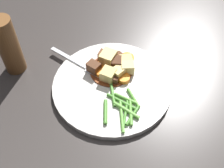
# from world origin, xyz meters

# --- Properties ---
(ground_plane) EXTENTS (3.00, 3.00, 0.00)m
(ground_plane) POSITION_xyz_m (0.00, 0.00, 0.00)
(ground_plane) COLOR #383330
(dinner_plate) EXTENTS (0.27, 0.27, 0.01)m
(dinner_plate) POSITION_xyz_m (0.00, 0.00, 0.01)
(dinner_plate) COLOR white
(dinner_plate) RESTS_ON ground_plane
(stew_sauce) EXTENTS (0.10, 0.10, 0.00)m
(stew_sauce) POSITION_xyz_m (0.04, -0.00, 0.01)
(stew_sauce) COLOR brown
(stew_sauce) RESTS_ON dinner_plate
(carrot_slice_0) EXTENTS (0.03, 0.03, 0.01)m
(carrot_slice_0) POSITION_xyz_m (0.01, -0.03, 0.02)
(carrot_slice_0) COLOR orange
(carrot_slice_0) RESTS_ON dinner_plate
(carrot_slice_1) EXTENTS (0.05, 0.05, 0.01)m
(carrot_slice_1) POSITION_xyz_m (0.05, 0.02, 0.02)
(carrot_slice_1) COLOR orange
(carrot_slice_1) RESTS_ON dinner_plate
(carrot_slice_2) EXTENTS (0.03, 0.03, 0.01)m
(carrot_slice_2) POSITION_xyz_m (0.03, 0.02, 0.02)
(carrot_slice_2) COLOR orange
(carrot_slice_2) RESTS_ON dinner_plate
(carrot_slice_3) EXTENTS (0.05, 0.05, 0.01)m
(carrot_slice_3) POSITION_xyz_m (0.07, -0.04, 0.02)
(carrot_slice_3) COLOR orange
(carrot_slice_3) RESTS_ON dinner_plate
(potato_chunk_0) EXTENTS (0.05, 0.05, 0.04)m
(potato_chunk_0) POSITION_xyz_m (0.06, 0.01, 0.03)
(potato_chunk_0) COLOR #E5CC7A
(potato_chunk_0) RESTS_ON dinner_plate
(potato_chunk_1) EXTENTS (0.03, 0.03, 0.03)m
(potato_chunk_1) POSITION_xyz_m (0.03, -0.04, 0.03)
(potato_chunk_1) COLOR #E5CC7A
(potato_chunk_1) RESTS_ON dinner_plate
(potato_chunk_2) EXTENTS (0.04, 0.04, 0.03)m
(potato_chunk_2) POSITION_xyz_m (0.02, -0.02, 0.03)
(potato_chunk_2) COLOR #E5CC7A
(potato_chunk_2) RESTS_ON dinner_plate
(potato_chunk_3) EXTENTS (0.04, 0.03, 0.02)m
(potato_chunk_3) POSITION_xyz_m (0.05, -0.04, 0.03)
(potato_chunk_3) COLOR #DBBC6B
(potato_chunk_3) RESTS_ON dinner_plate
(potato_chunk_4) EXTENTS (0.04, 0.04, 0.03)m
(potato_chunk_4) POSITION_xyz_m (0.02, 0.01, 0.03)
(potato_chunk_4) COLOR #DBBC6B
(potato_chunk_4) RESTS_ON dinner_plate
(meat_chunk_0) EXTENTS (0.04, 0.04, 0.03)m
(meat_chunk_0) POSITION_xyz_m (0.04, 0.04, 0.03)
(meat_chunk_0) COLOR #56331E
(meat_chunk_0) RESTS_ON dinner_plate
(meat_chunk_1) EXTENTS (0.03, 0.03, 0.02)m
(meat_chunk_1) POSITION_xyz_m (0.08, 0.02, 0.02)
(meat_chunk_1) COLOR brown
(meat_chunk_1) RESTS_ON dinner_plate
(meat_chunk_2) EXTENTS (0.03, 0.03, 0.03)m
(meat_chunk_2) POSITION_xyz_m (0.05, -0.01, 0.03)
(meat_chunk_2) COLOR #4C2B19
(meat_chunk_2) RESTS_ON dinner_plate
(meat_chunk_3) EXTENTS (0.03, 0.03, 0.02)m
(meat_chunk_3) POSITION_xyz_m (0.01, -0.01, 0.02)
(meat_chunk_3) COLOR #4C2B19
(meat_chunk_3) RESTS_ON dinner_plate
(meat_chunk_4) EXTENTS (0.03, 0.03, 0.02)m
(meat_chunk_4) POSITION_xyz_m (0.08, -0.02, 0.02)
(meat_chunk_4) COLOR #56331E
(meat_chunk_4) RESTS_ON dinner_plate
(green_bean_0) EXTENTS (0.06, 0.01, 0.01)m
(green_bean_0) POSITION_xyz_m (-0.03, -0.00, 0.02)
(green_bean_0) COLOR #4C8E33
(green_bean_0) RESTS_ON dinner_plate
(green_bean_1) EXTENTS (0.05, 0.04, 0.01)m
(green_bean_1) POSITION_xyz_m (-0.09, -0.04, 0.02)
(green_bean_1) COLOR #4C8E33
(green_bean_1) RESTS_ON dinner_plate
(green_bean_2) EXTENTS (0.05, 0.05, 0.01)m
(green_bean_2) POSITION_xyz_m (-0.08, -0.03, 0.02)
(green_bean_2) COLOR #66AD42
(green_bean_2) RESTS_ON dinner_plate
(green_bean_3) EXTENTS (0.07, 0.02, 0.01)m
(green_bean_3) POSITION_xyz_m (-0.08, -0.02, 0.02)
(green_bean_3) COLOR #4C8E33
(green_bean_3) RESTS_ON dinner_plate
(green_bean_4) EXTENTS (0.05, 0.07, 0.01)m
(green_bean_4) POSITION_xyz_m (-0.05, -0.02, 0.02)
(green_bean_4) COLOR #4C8E33
(green_bean_4) RESTS_ON dinner_plate
(green_bean_5) EXTENTS (0.05, 0.03, 0.01)m
(green_bean_5) POSITION_xyz_m (-0.04, -0.04, 0.02)
(green_bean_5) COLOR #599E38
(green_bean_5) RESTS_ON dinner_plate
(green_bean_6) EXTENTS (0.06, 0.01, 0.01)m
(green_bean_6) POSITION_xyz_m (-0.08, 0.02, 0.02)
(green_bean_6) COLOR #4C8E33
(green_bean_6) RESTS_ON dinner_plate
(green_bean_7) EXTENTS (0.03, 0.05, 0.01)m
(green_bean_7) POSITION_xyz_m (-0.05, -0.03, 0.02)
(green_bean_7) COLOR #66AD42
(green_bean_7) RESTS_ON dinner_plate
(green_bean_8) EXTENTS (0.08, 0.01, 0.01)m
(green_bean_8) POSITION_xyz_m (-0.09, -0.02, 0.02)
(green_bean_8) COLOR #66AD42
(green_bean_8) RESTS_ON dinner_plate
(green_bean_9) EXTENTS (0.06, 0.01, 0.01)m
(green_bean_9) POSITION_xyz_m (-0.08, -0.04, 0.02)
(green_bean_9) COLOR #599E38
(green_bean_9) RESTS_ON dinner_plate
(fork) EXTENTS (0.12, 0.15, 0.00)m
(fork) POSITION_xyz_m (0.06, 0.07, 0.02)
(fork) COLOR silver
(fork) RESTS_ON dinner_plate
(pepper_mill) EXTENTS (0.05, 0.05, 0.15)m
(pepper_mill) POSITION_xyz_m (0.07, 0.23, 0.07)
(pepper_mill) COLOR brown
(pepper_mill) RESTS_ON ground_plane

